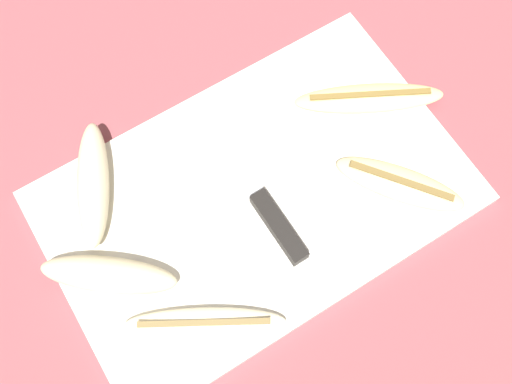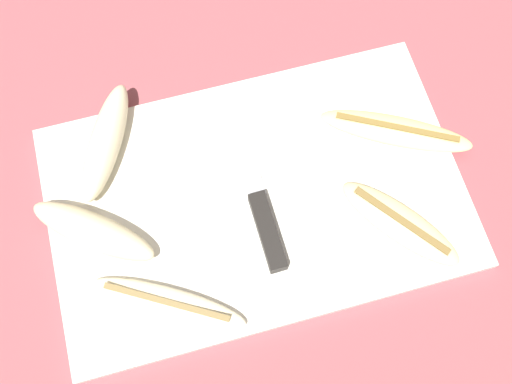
# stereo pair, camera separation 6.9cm
# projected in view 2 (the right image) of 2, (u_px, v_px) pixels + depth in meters

# --- Properties ---
(ground_plane) EXTENTS (4.00, 4.00, 0.00)m
(ground_plane) POSITION_uv_depth(u_px,v_px,m) (256.00, 198.00, 0.71)
(ground_plane) COLOR #93474C
(cutting_board) EXTENTS (0.48, 0.30, 0.01)m
(cutting_board) POSITION_uv_depth(u_px,v_px,m) (256.00, 197.00, 0.70)
(cutting_board) COLOR silver
(cutting_board) RESTS_ON ground_plane
(knife) EXTENTS (0.02, 0.23, 0.02)m
(knife) POSITION_uv_depth(u_px,v_px,m) (262.00, 212.00, 0.68)
(knife) COLOR black
(knife) RESTS_ON cutting_board
(banana_mellow_near) EXTENTS (0.13, 0.15, 0.02)m
(banana_mellow_near) POSITION_uv_depth(u_px,v_px,m) (400.00, 223.00, 0.68)
(banana_mellow_near) COLOR beige
(banana_mellow_near) RESTS_ON cutting_board
(banana_bright_far) EXTENTS (0.17, 0.12, 0.02)m
(banana_bright_far) POSITION_uv_depth(u_px,v_px,m) (168.00, 304.00, 0.64)
(banana_bright_far) COLOR beige
(banana_bright_far) RESTS_ON cutting_board
(banana_golden_short) EXTENTS (0.18, 0.12, 0.02)m
(banana_golden_short) POSITION_uv_depth(u_px,v_px,m) (396.00, 131.00, 0.72)
(banana_golden_short) COLOR #EDD689
(banana_golden_short) RESTS_ON cutting_board
(banana_pale_long) EXTENTS (0.10, 0.15, 0.04)m
(banana_pale_long) POSITION_uv_depth(u_px,v_px,m) (106.00, 142.00, 0.70)
(banana_pale_long) COLOR beige
(banana_pale_long) RESTS_ON cutting_board
(banana_cream_curved) EXTENTS (0.14, 0.12, 0.04)m
(banana_cream_curved) POSITION_uv_depth(u_px,v_px,m) (93.00, 228.00, 0.66)
(banana_cream_curved) COLOR beige
(banana_cream_curved) RESTS_ON cutting_board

